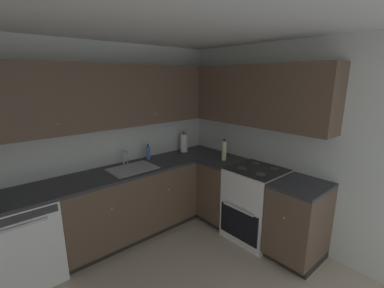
{
  "coord_description": "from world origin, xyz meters",
  "views": [
    {
      "loc": [
        -0.97,
        -1.49,
        1.99
      ],
      "look_at": [
        1.01,
        0.79,
        1.23
      ],
      "focal_mm": 24.75,
      "sensor_mm": 36.0,
      "label": 1
    }
  ],
  "objects_px": {
    "paper_towel_roll": "(184,143)",
    "oven_range": "(256,203)",
    "dishwasher": "(24,240)",
    "soap_bottle": "(148,153)",
    "oil_bottle": "(224,150)"
  },
  "relations": [
    {
      "from": "paper_towel_roll",
      "to": "oven_range",
      "type": "bearing_deg",
      "value": -82.5
    },
    {
      "from": "dishwasher",
      "to": "oven_range",
      "type": "relative_size",
      "value": 0.82
    },
    {
      "from": "soap_bottle",
      "to": "paper_towel_roll",
      "type": "relative_size",
      "value": 0.64
    },
    {
      "from": "oven_range",
      "to": "soap_bottle",
      "type": "relative_size",
      "value": 4.95
    },
    {
      "from": "oven_range",
      "to": "paper_towel_roll",
      "type": "relative_size",
      "value": 3.17
    },
    {
      "from": "dishwasher",
      "to": "soap_bottle",
      "type": "distance_m",
      "value": 1.68
    },
    {
      "from": "dishwasher",
      "to": "oven_range",
      "type": "height_order",
      "value": "oven_range"
    },
    {
      "from": "soap_bottle",
      "to": "oil_bottle",
      "type": "distance_m",
      "value": 1.03
    },
    {
      "from": "oven_range",
      "to": "oil_bottle",
      "type": "xyz_separation_m",
      "value": [
        -0.02,
        0.54,
        0.58
      ]
    },
    {
      "from": "soap_bottle",
      "to": "oven_range",
      "type": "bearing_deg",
      "value": -57.94
    },
    {
      "from": "oven_range",
      "to": "oil_bottle",
      "type": "bearing_deg",
      "value": 92.02
    },
    {
      "from": "oil_bottle",
      "to": "oven_range",
      "type": "bearing_deg",
      "value": -87.98
    },
    {
      "from": "dishwasher",
      "to": "soap_bottle",
      "type": "relative_size",
      "value": 4.07
    },
    {
      "from": "dishwasher",
      "to": "paper_towel_roll",
      "type": "bearing_deg",
      "value": 4.2
    },
    {
      "from": "dishwasher",
      "to": "oil_bottle",
      "type": "xyz_separation_m",
      "value": [
        2.33,
        -0.52,
        0.6
      ]
    }
  ]
}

